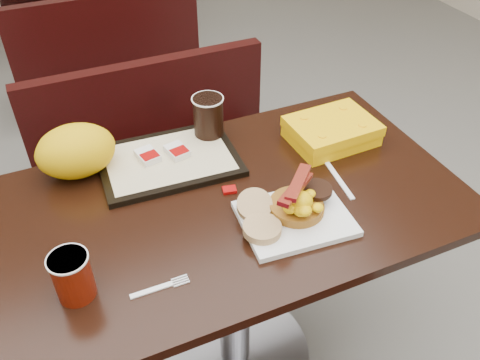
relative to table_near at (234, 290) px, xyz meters
name	(u,v)px	position (x,y,z in m)	size (l,w,h in m)	color
floor	(235,357)	(0.00, 0.00, -0.38)	(6.00, 7.00, 0.01)	gray
table_near	(234,290)	(0.00, 0.00, 0.00)	(1.20, 0.70, 0.75)	black
bench_near_n	(166,165)	(0.00, 0.70, -0.02)	(1.00, 0.46, 0.72)	black
table_far	(80,3)	(0.00, 2.60, 0.00)	(1.20, 0.70, 0.75)	black
bench_far_s	(103,47)	(0.00, 1.90, -0.02)	(1.00, 0.46, 0.72)	black
platter	(295,219)	(0.11, -0.14, 0.38)	(0.27, 0.21, 0.02)	white
pancake_stack	(297,205)	(0.12, -0.12, 0.40)	(0.14, 0.14, 0.03)	brown
sausage_patty	(317,190)	(0.18, -0.10, 0.43)	(0.08, 0.08, 0.01)	black
scrambled_eggs	(302,202)	(0.11, -0.15, 0.44)	(0.09, 0.08, 0.05)	yellow
bacon_strips	(296,188)	(0.11, -0.13, 0.48)	(0.16, 0.07, 0.01)	#4D050C
muffin_bottom	(262,229)	(0.01, -0.15, 0.40)	(0.09, 0.09, 0.02)	tan
muffin_top	(254,205)	(0.02, -0.08, 0.41)	(0.09, 0.09, 0.02)	tan
coffee_cup_near	(73,277)	(-0.42, -0.14, 0.43)	(0.08, 0.08, 0.11)	maroon
fork	(151,290)	(-0.28, -0.20, 0.38)	(0.13, 0.02, 0.00)	white
knife	(339,180)	(0.29, -0.04, 0.38)	(0.17, 0.01, 0.00)	white
condiment_ketchup	(229,190)	(0.00, 0.03, 0.38)	(0.04, 0.03, 0.01)	#8C0504
tray	(169,161)	(-0.11, 0.21, 0.38)	(0.38, 0.27, 0.02)	black
hashbrown_sleeve_left	(148,156)	(-0.16, 0.24, 0.40)	(0.05, 0.07, 0.02)	silver
hashbrown_sleeve_right	(177,151)	(-0.08, 0.22, 0.40)	(0.05, 0.07, 0.02)	silver
coffee_cup_far	(208,116)	(0.04, 0.28, 0.45)	(0.09, 0.09, 0.12)	black
clamshell	(332,131)	(0.37, 0.13, 0.41)	(0.25, 0.19, 0.07)	#FDB904
paper_bag	(76,151)	(-0.34, 0.27, 0.45)	(0.21, 0.16, 0.15)	yellow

